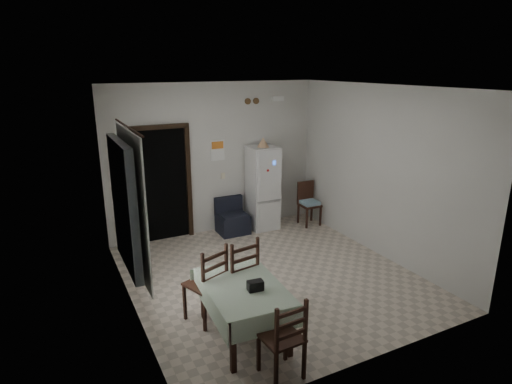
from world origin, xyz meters
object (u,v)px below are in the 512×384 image
at_px(corner_chair, 310,204).
at_px(dining_table, 244,311).
at_px(fridge, 263,188).
at_px(dining_chair_far_right, 237,273).
at_px(navy_seat, 233,216).
at_px(dining_chair_far_left, 205,282).
at_px(dining_chair_near_head, 281,336).

xyz_separation_m(corner_chair, dining_table, (-2.85, -2.84, -0.10)).
bearing_deg(corner_chair, fridge, 163.79).
bearing_deg(dining_chair_far_right, navy_seat, -121.93).
height_order(navy_seat, dining_table, navy_seat).
bearing_deg(dining_table, dining_chair_far_left, 121.04).
height_order(navy_seat, dining_chair_near_head, dining_chair_near_head).
distance_m(navy_seat, dining_chair_far_left, 3.00).
height_order(fridge, dining_chair_near_head, fridge).
bearing_deg(corner_chair, navy_seat, 170.58).
distance_m(fridge, corner_chair, 1.06).
distance_m(navy_seat, dining_table, 3.37).
height_order(fridge, dining_chair_far_right, fridge).
relative_size(fridge, dining_chair_far_right, 1.56).
relative_size(navy_seat, corner_chair, 0.78).
bearing_deg(fridge, dining_chair_far_left, -128.64).
relative_size(navy_seat, dining_chair_far_left, 0.66).
relative_size(corner_chair, dining_chair_near_head, 0.94).
height_order(corner_chair, dining_table, corner_chair).
bearing_deg(dining_chair_near_head, navy_seat, -109.79).
xyz_separation_m(dining_chair_far_left, dining_chair_far_right, (0.45, 0.03, 0.01)).
height_order(corner_chair, dining_chair_far_left, dining_chair_far_left).
distance_m(corner_chair, dining_chair_far_left, 3.88).
bearing_deg(fridge, corner_chair, -15.46).
relative_size(corner_chair, dining_chair_far_right, 0.83).
height_order(navy_seat, dining_chair_far_right, dining_chair_far_right).
bearing_deg(dining_chair_far_right, dining_chair_near_head, 75.92).
bearing_deg(navy_seat, dining_chair_far_right, -111.66).
relative_size(dining_table, dining_chair_far_left, 1.25).
bearing_deg(navy_seat, dining_table, -110.63).
bearing_deg(corner_chair, dining_chair_near_head, -126.59).
distance_m(fridge, dining_chair_far_right, 3.10).
xyz_separation_m(fridge, dining_chair_far_left, (-2.18, -2.58, -0.31)).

